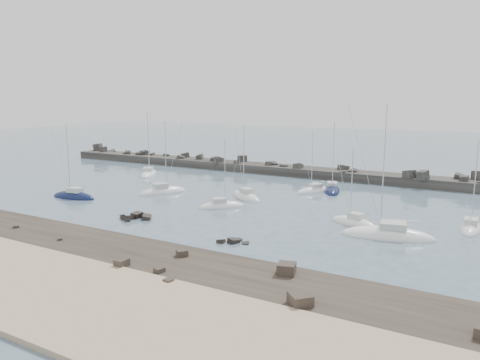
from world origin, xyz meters
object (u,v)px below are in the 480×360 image
object	(u,v)px
sailboat_8	(471,228)
sailboat_5	(221,207)
sailboat_9	(388,236)
sailboat_7	(354,223)
sailboat_1	(74,197)
sailboat_3	(246,197)
sailboat_2	(163,192)
sailboat_4	(314,191)
sailboat_0	(149,174)
sailboat_6	(332,191)

from	to	relation	value
sailboat_8	sailboat_5	bearing A→B (deg)	-170.63
sailboat_9	sailboat_7	bearing A→B (deg)	144.83
sailboat_1	sailboat_8	size ratio (longest dim) A/B	1.09
sailboat_1	sailboat_3	distance (m)	29.59
sailboat_2	sailboat_4	size ratio (longest dim) A/B	1.16
sailboat_2	sailboat_0	bearing A→B (deg)	137.87
sailboat_3	sailboat_4	distance (m)	13.66
sailboat_3	sailboat_9	distance (m)	28.63
sailboat_5	sailboat_1	bearing A→B (deg)	-165.12
sailboat_2	sailboat_7	xyz separation A→B (m)	(36.09, -3.58, -0.01)
sailboat_2	sailboat_4	world-z (taller)	sailboat_2
sailboat_3	sailboat_1	bearing A→B (deg)	-150.25
sailboat_0	sailboat_5	size ratio (longest dim) A/B	1.31
sailboat_4	sailboat_9	bearing A→B (deg)	-50.47
sailboat_3	sailboat_6	world-z (taller)	sailboat_6
sailboat_1	sailboat_5	world-z (taller)	sailboat_1
sailboat_2	sailboat_3	world-z (taller)	sailboat_2
sailboat_3	sailboat_5	world-z (taller)	sailboat_3
sailboat_6	sailboat_7	world-z (taller)	sailboat_6
sailboat_1	sailboat_2	bearing A→B (deg)	45.98
sailboat_1	sailboat_4	distance (m)	42.48
sailboat_5	sailboat_9	distance (m)	26.55
sailboat_7	sailboat_8	xyz separation A→B (m)	(13.97, 5.22, -0.01)
sailboat_3	sailboat_4	bearing A→B (deg)	53.10
sailboat_6	sailboat_9	size ratio (longest dim) A/B	0.79
sailboat_8	sailboat_9	xyz separation A→B (m)	(-8.57, -9.02, 0.02)
sailboat_3	sailboat_7	xyz separation A→B (m)	(20.99, -7.31, -0.01)
sailboat_0	sailboat_7	size ratio (longest dim) A/B	1.34
sailboat_2	sailboat_8	xyz separation A→B (m)	(50.06, 1.64, -0.02)
sailboat_0	sailboat_6	bearing A→B (deg)	3.81
sailboat_4	sailboat_8	distance (m)	29.76
sailboat_4	sailboat_8	bearing A→B (deg)	-25.94
sailboat_1	sailboat_7	bearing A→B (deg)	8.98
sailboat_0	sailboat_9	world-z (taller)	sailboat_9
sailboat_1	sailboat_8	bearing A→B (deg)	11.73
sailboat_7	sailboat_9	world-z (taller)	sailboat_9
sailboat_3	sailboat_0	bearing A→B (deg)	161.25
sailboat_9	sailboat_0	bearing A→B (deg)	159.34
sailboat_8	sailboat_3	bearing A→B (deg)	176.58
sailboat_3	sailboat_6	xyz separation A→B (m)	(10.84, 13.21, -0.02)
sailboat_1	sailboat_8	world-z (taller)	sailboat_1
sailboat_5	sailboat_4	bearing A→B (deg)	66.48
sailboat_7	sailboat_8	bearing A→B (deg)	20.48
sailboat_1	sailboat_5	xyz separation A→B (m)	(25.73, 6.83, -0.02)
sailboat_6	sailboat_0	bearing A→B (deg)	-176.19
sailboat_1	sailboat_5	bearing A→B (deg)	14.88
sailboat_0	sailboat_1	bearing A→B (deg)	-78.61
sailboat_6	sailboat_9	world-z (taller)	sailboat_9
sailboat_5	sailboat_7	bearing A→B (deg)	1.49
sailboat_0	sailboat_9	distance (m)	61.07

